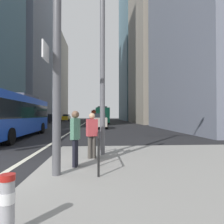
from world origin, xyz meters
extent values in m
plane|color=black|center=(0.00, 20.00, 0.00)|extent=(160.00, 160.00, 0.00)
cube|color=gray|center=(5.50, -1.00, 0.07)|extent=(9.00, 10.00, 0.15)
cube|color=beige|center=(0.00, 30.00, 0.01)|extent=(0.20, 80.00, 0.01)
cube|color=slate|center=(-16.00, 47.39, 26.65)|extent=(10.92, 22.71, 53.31)
cube|color=gray|center=(-16.00, 74.04, 16.42)|extent=(10.88, 23.46, 32.83)
cube|color=gray|center=(17.00, 36.64, 23.37)|extent=(12.58, 17.28, 46.75)
cube|color=slate|center=(17.00, 60.99, 24.37)|extent=(11.81, 22.01, 48.75)
cube|color=blue|center=(-3.53, 9.29, 1.73)|extent=(2.83, 11.61, 2.75)
cube|color=black|center=(-3.53, 9.29, 2.07)|extent=(2.87, 11.38, 1.10)
cube|color=#4C4C51|center=(-3.58, 11.03, 3.25)|extent=(1.87, 4.21, 0.30)
cylinder|color=black|center=(-2.22, 5.64, 0.50)|extent=(0.33, 1.01, 1.00)
cylinder|color=black|center=(-2.44, 13.02, 0.50)|extent=(0.33, 1.01, 1.00)
cylinder|color=black|center=(-4.84, 12.95, 0.50)|extent=(0.33, 1.01, 1.00)
cube|color=#198456|center=(3.62, 35.48, 1.73)|extent=(2.73, 11.46, 2.75)
cube|color=black|center=(3.62, 35.48, 2.07)|extent=(2.76, 11.23, 1.10)
cube|color=#4C4C51|center=(3.65, 33.77, 3.25)|extent=(1.83, 4.14, 0.30)
cylinder|color=black|center=(2.34, 39.10, 0.50)|extent=(0.32, 1.01, 1.00)
cylinder|color=black|center=(4.74, 39.15, 0.50)|extent=(0.32, 1.01, 1.00)
cylinder|color=black|center=(2.49, 31.80, 0.50)|extent=(0.32, 1.01, 1.00)
cylinder|color=black|center=(4.89, 31.85, 0.50)|extent=(0.32, 1.01, 1.00)
cube|color=red|center=(2.20, 59.09, 1.73)|extent=(2.50, 10.94, 2.75)
cube|color=black|center=(2.20, 59.09, 2.07)|extent=(2.54, 10.72, 1.10)
cube|color=#4C4C51|center=(2.20, 57.44, 3.25)|extent=(1.75, 3.94, 0.30)
cylinder|color=black|center=(1.00, 62.58, 0.50)|extent=(0.30, 1.00, 1.00)
cylinder|color=black|center=(3.40, 62.59, 0.50)|extent=(0.30, 1.00, 1.00)
cylinder|color=black|center=(1.00, 55.59, 0.50)|extent=(0.30, 1.00, 1.00)
cylinder|color=black|center=(3.40, 55.59, 0.50)|extent=(0.30, 1.00, 1.00)
cube|color=black|center=(-7.05, 38.20, 0.87)|extent=(1.78, 4.08, 1.10)
cube|color=black|center=(-7.05, 38.35, 1.68)|extent=(1.50, 2.20, 0.52)
cylinder|color=black|center=(-6.14, 36.81, 0.32)|extent=(0.22, 0.64, 0.64)
cylinder|color=black|center=(-7.96, 36.81, 0.32)|extent=(0.22, 0.64, 0.64)
cylinder|color=black|center=(-6.14, 39.58, 0.32)|extent=(0.22, 0.64, 0.64)
cylinder|color=black|center=(-7.96, 39.58, 0.32)|extent=(0.22, 0.64, 0.64)
cube|color=#B2A899|center=(2.95, 19.59, 0.87)|extent=(1.97, 4.38, 1.10)
cube|color=black|center=(2.95, 19.44, 1.68)|extent=(1.60, 2.39, 0.52)
cylinder|color=black|center=(1.97, 21.01, 0.32)|extent=(0.25, 0.65, 0.64)
cylinder|color=black|center=(3.79, 21.09, 0.32)|extent=(0.25, 0.65, 0.64)
cylinder|color=black|center=(2.10, 18.08, 0.32)|extent=(0.25, 0.65, 0.64)
cylinder|color=black|center=(3.92, 18.17, 0.32)|extent=(0.25, 0.65, 0.64)
cube|color=silver|center=(2.00, 49.82, 0.87)|extent=(1.92, 4.31, 1.10)
cube|color=black|center=(2.01, 49.67, 1.68)|extent=(1.57, 2.34, 0.52)
cylinder|color=black|center=(1.05, 51.23, 0.32)|extent=(0.24, 0.65, 0.64)
cylinder|color=black|center=(2.87, 51.29, 0.32)|extent=(0.24, 0.65, 0.64)
cylinder|color=black|center=(1.14, 48.34, 0.32)|extent=(0.24, 0.65, 0.64)
cylinder|color=black|center=(2.96, 48.40, 0.32)|extent=(0.24, 0.65, 0.64)
cube|color=gold|center=(-6.29, 52.77, 0.87)|extent=(1.98, 4.24, 1.10)
cube|color=black|center=(-6.29, 52.92, 1.68)|extent=(1.60, 2.32, 0.52)
cylinder|color=black|center=(-5.45, 51.31, 0.32)|extent=(0.25, 0.65, 0.64)
cylinder|color=black|center=(-7.27, 51.40, 0.32)|extent=(0.25, 0.65, 0.64)
cylinder|color=black|center=(-5.32, 54.14, 0.32)|extent=(0.25, 0.65, 0.64)
cylinder|color=black|center=(-7.13, 54.23, 0.32)|extent=(0.25, 0.65, 0.64)
cylinder|color=#515156|center=(1.69, -0.89, 3.15)|extent=(0.22, 0.22, 6.00)
cube|color=white|center=(1.44, -1.07, 3.35)|extent=(0.04, 0.60, 0.44)
cylinder|color=#56565B|center=(2.97, 1.80, 4.15)|extent=(0.20, 0.20, 8.00)
cylinder|color=#99999E|center=(1.60, -3.56, 0.55)|extent=(0.18, 0.18, 0.80)
cylinder|color=white|center=(1.60, -3.56, 0.65)|extent=(0.19, 0.19, 0.14)
cylinder|color=#B21E19|center=(1.60, -3.56, 0.91)|extent=(0.20, 0.20, 0.08)
cylinder|color=black|center=(2.80, -1.12, 0.62)|extent=(0.06, 0.06, 0.95)
cylinder|color=black|center=(2.80, -0.05, 0.62)|extent=(0.06, 0.06, 0.95)
cylinder|color=black|center=(2.80, 1.01, 0.62)|extent=(0.06, 0.06, 0.95)
cylinder|color=black|center=(2.80, 2.08, 0.62)|extent=(0.06, 0.06, 0.95)
cylinder|color=black|center=(2.80, 0.48, 1.10)|extent=(0.06, 3.20, 0.06)
cylinder|color=black|center=(2.10, 0.04, 0.57)|extent=(0.15, 0.15, 0.84)
cylinder|color=black|center=(2.08, -0.12, 0.57)|extent=(0.15, 0.15, 0.84)
cube|color=#4C7F66|center=(2.09, -0.04, 1.31)|extent=(0.27, 0.40, 0.64)
sphere|color=brown|center=(2.09, -0.04, 1.75)|extent=(0.23, 0.23, 0.23)
cylinder|color=#423D38|center=(2.65, 1.13, 0.56)|extent=(0.15, 0.15, 0.81)
cylinder|color=#423D38|center=(2.49, 1.08, 0.56)|extent=(0.15, 0.15, 0.81)
cube|color=#B73D42|center=(2.57, 1.10, 1.27)|extent=(0.44, 0.35, 0.62)
sphere|color=tan|center=(2.57, 1.10, 1.70)|extent=(0.22, 0.22, 0.22)
camera|label=1|loc=(2.77, -6.29, 1.73)|focal=32.25mm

